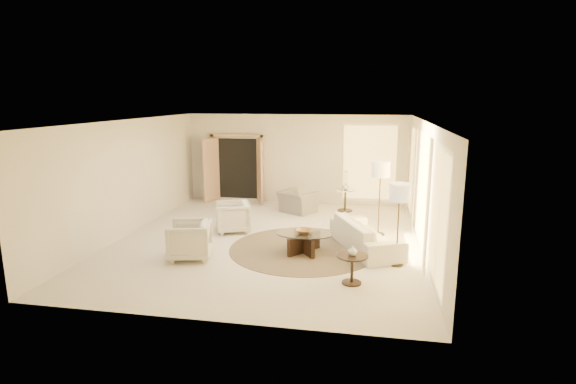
% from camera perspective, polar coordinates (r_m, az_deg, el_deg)
% --- Properties ---
extents(room, '(7.04, 8.04, 2.83)m').
position_cam_1_polar(room, '(10.38, -2.57, 1.24)').
color(room, beige).
rests_on(room, ground).
extents(windows_right, '(0.10, 6.40, 2.40)m').
position_cam_1_polar(windows_right, '(10.30, 16.63, 0.39)').
color(windows_right, '#F9C863').
rests_on(windows_right, room).
extents(window_back_corner, '(1.70, 0.10, 2.40)m').
position_cam_1_polar(window_back_corner, '(14.03, 10.31, 3.67)').
color(window_back_corner, '#F9C863').
rests_on(window_back_corner, room).
extents(curtains_right, '(0.06, 5.20, 2.60)m').
position_cam_1_polar(curtains_right, '(11.18, 15.88, 1.06)').
color(curtains_right, '#C3B489').
rests_on(curtains_right, room).
extents(french_doors, '(1.95, 0.66, 2.16)m').
position_cam_1_polar(french_doors, '(14.56, -6.51, 2.96)').
color(french_doors, tan).
rests_on(french_doors, room).
extents(area_rug, '(4.25, 4.25, 0.01)m').
position_cam_1_polar(area_rug, '(10.12, 1.88, -7.21)').
color(area_rug, '#3A2E20').
rests_on(area_rug, room).
extents(sofa, '(1.75, 2.44, 0.67)m').
position_cam_1_polar(sofa, '(10.17, 9.81, -5.35)').
color(sofa, silver).
rests_on(sofa, room).
extents(armchair_left, '(1.00, 1.02, 0.83)m').
position_cam_1_polar(armchair_left, '(11.37, -7.06, -2.98)').
color(armchair_left, silver).
rests_on(armchair_left, room).
extents(armchair_right, '(0.97, 1.01, 0.87)m').
position_cam_1_polar(armchair_right, '(9.66, -12.41, -5.75)').
color(armchair_right, silver).
rests_on(armchair_right, room).
extents(accent_chair, '(1.15, 1.03, 0.84)m').
position_cam_1_polar(accent_chair, '(13.15, 1.18, -0.80)').
color(accent_chair, gray).
rests_on(accent_chair, room).
extents(coffee_table, '(1.29, 1.29, 0.45)m').
position_cam_1_polar(coffee_table, '(9.79, 2.05, -6.15)').
color(coffee_table, black).
rests_on(coffee_table, room).
extents(end_table, '(0.57, 0.57, 0.54)m').
position_cam_1_polar(end_table, '(8.29, 8.15, -9.06)').
color(end_table, black).
rests_on(end_table, room).
extents(side_table, '(0.57, 0.57, 0.66)m').
position_cam_1_polar(side_table, '(13.40, 7.28, -0.75)').
color(side_table, '#31291D').
rests_on(side_table, room).
extents(floor_lamp_near, '(0.44, 0.44, 1.83)m').
position_cam_1_polar(floor_lamp_near, '(10.98, 11.68, 2.43)').
color(floor_lamp_near, '#31291D').
rests_on(floor_lamp_near, room).
extents(floor_lamp_far, '(0.41, 0.41, 1.68)m').
position_cam_1_polar(floor_lamp_far, '(9.05, 13.99, -0.51)').
color(floor_lamp_far, '#31291D').
rests_on(floor_lamp_far, room).
extents(bowl, '(0.39, 0.39, 0.09)m').
position_cam_1_polar(bowl, '(9.73, 2.06, -4.97)').
color(bowl, brown).
rests_on(bowl, coffee_table).
extents(end_vase, '(0.19, 0.19, 0.18)m').
position_cam_1_polar(end_vase, '(8.21, 8.20, -7.39)').
color(end_vase, silver).
rests_on(end_vase, end_table).
extents(side_vase, '(0.25, 0.25, 0.22)m').
position_cam_1_polar(side_vase, '(13.33, 7.32, 0.78)').
color(side_vase, silver).
rests_on(side_vase, side_table).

